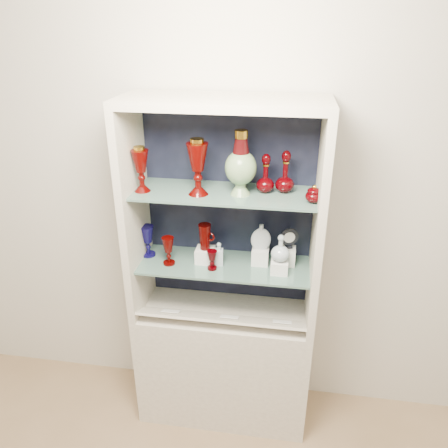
% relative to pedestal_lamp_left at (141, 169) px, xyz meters
% --- Properties ---
extents(wall_back, '(3.50, 0.02, 2.80)m').
position_rel_pedestal_lamp_left_xyz_m(wall_back, '(0.42, 0.25, -0.19)').
color(wall_back, beige).
rests_on(wall_back, ground).
extents(cabinet_base, '(1.00, 0.40, 0.75)m').
position_rel_pedestal_lamp_left_xyz_m(cabinet_base, '(0.42, 0.03, -1.21)').
color(cabinet_base, '#BEB4A1').
rests_on(cabinet_base, ground).
extents(cabinet_back_panel, '(0.98, 0.02, 1.15)m').
position_rel_pedestal_lamp_left_xyz_m(cabinet_back_panel, '(0.42, 0.22, -0.26)').
color(cabinet_back_panel, black).
rests_on(cabinet_back_panel, cabinet_base).
extents(cabinet_side_left, '(0.04, 0.40, 1.15)m').
position_rel_pedestal_lamp_left_xyz_m(cabinet_side_left, '(-0.06, 0.03, -0.26)').
color(cabinet_side_left, '#BEB4A1').
rests_on(cabinet_side_left, cabinet_base).
extents(cabinet_side_right, '(0.04, 0.40, 1.15)m').
position_rel_pedestal_lamp_left_xyz_m(cabinet_side_right, '(0.90, 0.03, -0.26)').
color(cabinet_side_right, '#BEB4A1').
rests_on(cabinet_side_right, cabinet_base).
extents(cabinet_top_cap, '(1.00, 0.40, 0.04)m').
position_rel_pedestal_lamp_left_xyz_m(cabinet_top_cap, '(0.42, 0.03, 0.33)').
color(cabinet_top_cap, '#BEB4A1').
rests_on(cabinet_top_cap, cabinet_side_left).
extents(shelf_lower, '(0.92, 0.34, 0.01)m').
position_rel_pedestal_lamp_left_xyz_m(shelf_lower, '(0.42, 0.05, -0.54)').
color(shelf_lower, slate).
rests_on(shelf_lower, cabinet_side_left).
extents(shelf_upper, '(0.92, 0.34, 0.01)m').
position_rel_pedestal_lamp_left_xyz_m(shelf_upper, '(0.42, 0.05, -0.12)').
color(shelf_upper, slate).
rests_on(shelf_upper, cabinet_side_left).
extents(label_ledge, '(0.92, 0.17, 0.09)m').
position_rel_pedestal_lamp_left_xyz_m(label_ledge, '(0.42, -0.08, -0.81)').
color(label_ledge, '#BEB4A1').
rests_on(label_ledge, cabinet_base).
extents(label_card_0, '(0.10, 0.06, 0.03)m').
position_rel_pedestal_lamp_left_xyz_m(label_card_0, '(0.14, -0.08, -0.79)').
color(label_card_0, white).
rests_on(label_card_0, label_ledge).
extents(label_card_1, '(0.10, 0.06, 0.03)m').
position_rel_pedestal_lamp_left_xyz_m(label_card_1, '(0.46, -0.08, -0.79)').
color(label_card_1, white).
rests_on(label_card_1, label_ledge).
extents(label_card_2, '(0.10, 0.06, 0.03)m').
position_rel_pedestal_lamp_left_xyz_m(label_card_2, '(0.75, -0.08, -0.79)').
color(label_card_2, white).
rests_on(label_card_2, label_ledge).
extents(pedestal_lamp_left, '(0.12, 0.12, 0.23)m').
position_rel_pedestal_lamp_left_xyz_m(pedestal_lamp_left, '(0.00, 0.00, 0.00)').
color(pedestal_lamp_left, '#430200').
rests_on(pedestal_lamp_left, shelf_upper).
extents(pedestal_lamp_right, '(0.12, 0.12, 0.28)m').
position_rel_pedestal_lamp_left_xyz_m(pedestal_lamp_right, '(0.29, 0.00, 0.02)').
color(pedestal_lamp_right, '#430200').
rests_on(pedestal_lamp_right, shelf_upper).
extents(enamel_urn, '(0.16, 0.16, 0.32)m').
position_rel_pedestal_lamp_left_xyz_m(enamel_urn, '(0.50, 0.03, 0.04)').
color(enamel_urn, '#0A4F2B').
rests_on(enamel_urn, shelf_upper).
extents(ruby_decanter_a, '(0.11, 0.11, 0.24)m').
position_rel_pedestal_lamp_left_xyz_m(ruby_decanter_a, '(0.72, 0.09, 0.01)').
color(ruby_decanter_a, '#3A0002').
rests_on(ruby_decanter_a, shelf_upper).
extents(ruby_decanter_b, '(0.10, 0.10, 0.21)m').
position_rel_pedestal_lamp_left_xyz_m(ruby_decanter_b, '(0.62, 0.08, -0.01)').
color(ruby_decanter_b, '#3A0002').
rests_on(ruby_decanter_b, shelf_upper).
extents(lidded_bowl, '(0.08, 0.08, 0.09)m').
position_rel_pedestal_lamp_left_xyz_m(lidded_bowl, '(0.86, -0.02, -0.07)').
color(lidded_bowl, '#3A0002').
rests_on(lidded_bowl, shelf_upper).
extents(cobalt_goblet, '(0.08, 0.08, 0.18)m').
position_rel_pedestal_lamp_left_xyz_m(cobalt_goblet, '(-0.02, 0.08, -0.44)').
color(cobalt_goblet, '#0F0A47').
rests_on(cobalt_goblet, shelf_lower).
extents(ruby_goblet_tall, '(0.07, 0.07, 0.16)m').
position_rel_pedestal_lamp_left_xyz_m(ruby_goblet_tall, '(0.12, 0.00, -0.46)').
color(ruby_goblet_tall, '#430200').
rests_on(ruby_goblet_tall, shelf_lower).
extents(ruby_goblet_small, '(0.06, 0.06, 0.11)m').
position_rel_pedestal_lamp_left_xyz_m(ruby_goblet_small, '(0.36, -0.02, -0.48)').
color(ruby_goblet_small, '#3A0002').
rests_on(ruby_goblet_small, shelf_lower).
extents(riser_ruby_pitcher, '(0.10, 0.10, 0.08)m').
position_rel_pedestal_lamp_left_xyz_m(riser_ruby_pitcher, '(0.31, 0.06, -0.50)').
color(riser_ruby_pitcher, silver).
rests_on(riser_ruby_pitcher, shelf_lower).
extents(ruby_pitcher, '(0.12, 0.10, 0.14)m').
position_rel_pedestal_lamp_left_xyz_m(ruby_pitcher, '(0.31, 0.06, -0.38)').
color(ruby_pitcher, '#430200').
rests_on(ruby_pitcher, riser_ruby_pitcher).
extents(clear_square_bottle, '(0.05, 0.05, 0.13)m').
position_rel_pedestal_lamp_left_xyz_m(clear_square_bottle, '(0.39, 0.04, -0.47)').
color(clear_square_bottle, '#A6B7C2').
rests_on(clear_square_bottle, shelf_lower).
extents(riser_flat_flask, '(0.09, 0.09, 0.09)m').
position_rel_pedestal_lamp_left_xyz_m(riser_flat_flask, '(0.61, 0.08, -0.49)').
color(riser_flat_flask, silver).
rests_on(riser_flat_flask, shelf_lower).
extents(flat_flask, '(0.11, 0.06, 0.15)m').
position_rel_pedestal_lamp_left_xyz_m(flat_flask, '(0.61, 0.08, -0.37)').
color(flat_flask, silver).
rests_on(flat_flask, riser_flat_flask).
extents(riser_clear_round_decanter, '(0.09, 0.09, 0.07)m').
position_rel_pedestal_lamp_left_xyz_m(riser_clear_round_decanter, '(0.72, 0.00, -0.50)').
color(riser_clear_round_decanter, silver).
rests_on(riser_clear_round_decanter, shelf_lower).
extents(clear_round_decanter, '(0.12, 0.12, 0.14)m').
position_rel_pedestal_lamp_left_xyz_m(clear_round_decanter, '(0.72, 0.00, -0.39)').
color(clear_round_decanter, '#A6B7C2').
rests_on(clear_round_decanter, riser_clear_round_decanter).
extents(riser_cameo_medallion, '(0.08, 0.08, 0.10)m').
position_rel_pedestal_lamp_left_xyz_m(riser_cameo_medallion, '(0.76, 0.10, -0.49)').
color(riser_cameo_medallion, silver).
rests_on(riser_cameo_medallion, shelf_lower).
extents(cameo_medallion, '(0.11, 0.06, 0.12)m').
position_rel_pedestal_lamp_left_xyz_m(cameo_medallion, '(0.76, 0.10, -0.38)').
color(cameo_medallion, black).
rests_on(cameo_medallion, riser_cameo_medallion).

